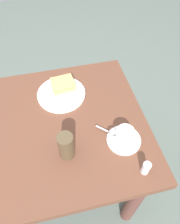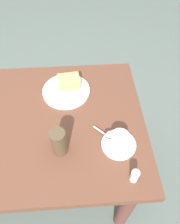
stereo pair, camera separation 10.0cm
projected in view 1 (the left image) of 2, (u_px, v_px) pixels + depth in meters
ground_plane at (53, 186)px, 1.57m from camera, size 6.00×6.00×0.00m
dining_table at (36, 146)px, 1.09m from camera, size 1.08×0.77×0.75m
sandwich_plate at (61, 94)px, 1.10m from camera, size 0.24×0.24×0.01m
sandwich_front at (63, 85)px, 1.09m from camera, size 0.12×0.09×0.06m
coffee_saucer at (124, 140)px, 0.94m from camera, size 0.15×0.15×0.01m
coffee_cup at (124, 135)px, 0.90m from camera, size 0.10×0.08×0.07m
spoon at (109, 132)px, 0.95m from camera, size 0.08×0.08×0.01m
salt_shaker at (146, 168)px, 0.83m from camera, size 0.03×0.03×0.06m
drinking_glass at (66, 146)px, 0.85m from camera, size 0.06×0.06×0.13m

